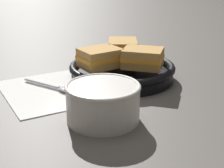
# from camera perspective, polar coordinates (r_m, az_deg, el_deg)

# --- Properties ---
(ground_plane) EXTENTS (4.00, 4.00, 0.00)m
(ground_plane) POSITION_cam_1_polar(r_m,az_deg,el_deg) (0.77, -3.62, -2.24)
(ground_plane) COLOR #56514C
(napkin) EXTENTS (0.28, 0.24, 0.00)m
(napkin) POSITION_cam_1_polar(r_m,az_deg,el_deg) (0.82, -10.10, -1.01)
(napkin) COLOR white
(napkin) RESTS_ON ground_plane
(soup_bowl) EXTENTS (0.14, 0.14, 0.07)m
(soup_bowl) POSITION_cam_1_polar(r_m,az_deg,el_deg) (0.65, -1.52, -2.72)
(soup_bowl) COLOR silver
(soup_bowl) RESTS_ON ground_plane
(spoon) EXTENTS (0.16, 0.07, 0.01)m
(spoon) POSITION_cam_1_polar(r_m,az_deg,el_deg) (0.81, -8.59, -0.63)
(spoon) COLOR #B7B7BC
(spoon) RESTS_ON napkin
(skillet) EXTENTS (0.31, 0.33, 0.04)m
(skillet) POSITION_cam_1_polar(r_m,az_deg,el_deg) (0.88, 1.71, 2.19)
(skillet) COLOR black
(skillet) RESTS_ON ground_plane
(sandwich_near_left) EXTENTS (0.08, 0.10, 0.05)m
(sandwich_near_left) POSITION_cam_1_polar(r_m,az_deg,el_deg) (0.84, -2.00, 4.38)
(sandwich_near_left) COLOR #C18E47
(sandwich_near_left) RESTS_ON skillet
(sandwich_near_right) EXTENTS (0.12, 0.12, 0.05)m
(sandwich_near_right) POSITION_cam_1_polar(r_m,az_deg,el_deg) (0.84, 5.35, 4.26)
(sandwich_near_right) COLOR #C18E47
(sandwich_near_right) RESTS_ON skillet
(sandwich_far_left) EXTENTS (0.12, 0.12, 0.05)m
(sandwich_far_left) POSITION_cam_1_polar(r_m,az_deg,el_deg) (0.92, 1.79, 5.91)
(sandwich_far_left) COLOR #C18E47
(sandwich_far_left) RESTS_ON skillet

